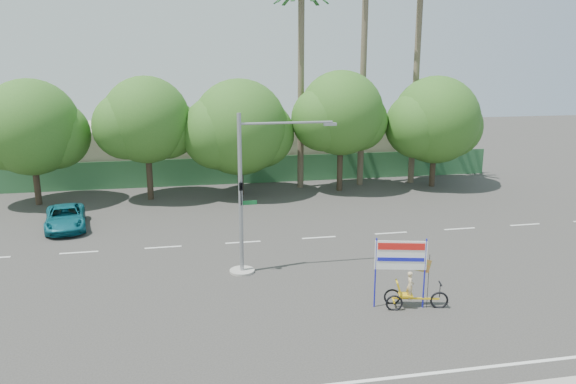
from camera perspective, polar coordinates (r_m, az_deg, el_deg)
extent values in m
plane|color=#33302D|center=(21.90, 3.17, -11.48)|extent=(120.00, 120.00, 0.00)
cube|color=#336B3D|center=(41.83, -4.01, 2.24)|extent=(38.00, 0.08, 2.00)
cube|color=#BBB195|center=(46.06, -17.21, 3.99)|extent=(12.00, 8.00, 4.00)
cube|color=#BBB195|center=(47.61, 4.92, 4.62)|extent=(14.00, 8.00, 3.60)
cylinder|color=#473828|center=(39.02, -24.21, 1.35)|extent=(0.40, 0.40, 3.52)
sphere|color=#285B1A|center=(38.52, -24.67, 6.00)|extent=(6.00, 6.00, 6.00)
sphere|color=#285B1A|center=(38.59, -22.54, 5.38)|extent=(4.32, 4.32, 4.32)
sphere|color=#285B1A|center=(38.66, -26.66, 5.34)|extent=(4.56, 4.56, 4.56)
cylinder|color=#473828|center=(37.99, -13.90, 2.03)|extent=(0.40, 0.40, 3.74)
sphere|color=#285B1A|center=(37.47, -14.20, 7.13)|extent=(5.60, 5.60, 5.60)
sphere|color=#285B1A|center=(37.78, -12.21, 6.38)|extent=(4.03, 4.03, 4.03)
sphere|color=#285B1A|center=(37.35, -16.13, 6.46)|extent=(4.26, 4.26, 4.26)
cylinder|color=#473828|center=(38.18, -4.86, 2.11)|extent=(0.40, 0.40, 3.30)
sphere|color=#285B1A|center=(37.69, -4.95, 6.58)|extent=(6.40, 6.40, 6.40)
sphere|color=#285B1A|center=(38.23, -2.83, 5.92)|extent=(4.61, 4.61, 4.61)
sphere|color=#285B1A|center=(37.36, -7.11, 6.00)|extent=(4.86, 4.86, 4.86)
cylinder|color=#473828|center=(39.46, 5.30, 2.91)|extent=(0.40, 0.40, 3.87)
sphere|color=#285B1A|center=(38.96, 5.41, 8.00)|extent=(5.80, 5.80, 5.80)
sphere|color=#285B1A|center=(39.69, 7.09, 7.17)|extent=(4.18, 4.18, 4.18)
sphere|color=#285B1A|center=(38.41, 3.62, 7.42)|extent=(4.41, 4.41, 4.41)
cylinder|color=#473828|center=(41.99, 14.51, 2.88)|extent=(0.40, 0.40, 3.43)
sphere|color=#285B1A|center=(41.54, 14.77, 7.10)|extent=(6.20, 6.20, 6.20)
sphere|color=#285B1A|center=(42.48, 16.26, 6.41)|extent=(4.46, 4.46, 4.46)
sphere|color=#285B1A|center=(40.76, 13.12, 6.64)|extent=(4.71, 4.71, 4.71)
cylinder|color=#70604C|center=(40.80, 7.67, 12.48)|extent=(0.44, 0.44, 17.00)
cylinder|color=#70604C|center=(42.28, 12.86, 10.95)|extent=(0.44, 0.44, 15.00)
cylinder|color=#70604C|center=(39.67, 1.32, 10.39)|extent=(0.44, 0.44, 14.00)
cylinder|color=gray|center=(25.10, -4.69, -7.99)|extent=(1.10, 1.10, 0.10)
cylinder|color=gray|center=(24.04, -4.85, -0.33)|extent=(0.18, 0.18, 7.00)
cylinder|color=gray|center=(23.77, -0.16, 7.04)|extent=(4.00, 0.10, 0.10)
cube|color=gray|center=(24.21, 4.29, 6.89)|extent=(0.55, 0.20, 0.12)
imported|color=black|center=(23.80, -4.79, -0.22)|extent=(0.16, 0.20, 1.00)
cube|color=#14662D|center=(24.16, -4.00, -1.10)|extent=(0.70, 0.04, 0.18)
torus|color=black|center=(22.34, 15.11, -10.58)|extent=(0.69, 0.24, 0.69)
torus|color=black|center=(22.29, 10.53, -10.43)|extent=(0.64, 0.22, 0.64)
torus|color=black|center=(21.78, 10.74, -11.04)|extent=(0.64, 0.22, 0.64)
cube|color=gold|center=(22.14, 12.90, -10.49)|extent=(1.70, 0.46, 0.06)
cube|color=gold|center=(22.03, 10.64, -10.68)|extent=(0.20, 0.61, 0.05)
cube|color=gold|center=(22.01, 11.86, -10.18)|extent=(0.59, 0.53, 0.06)
cube|color=gold|center=(21.86, 11.18, -9.51)|extent=(0.32, 0.47, 0.55)
cylinder|color=black|center=(22.18, 15.17, -9.62)|extent=(0.04, 0.04, 0.56)
cube|color=black|center=(22.07, 15.22, -8.96)|extent=(0.15, 0.45, 0.04)
imported|color=#CCB284|center=(21.89, 12.31, -9.24)|extent=(0.35, 0.45, 1.10)
cylinder|color=#191BBD|center=(21.52, 8.87, -8.12)|extent=(0.07, 0.07, 2.75)
cylinder|color=#191BBD|center=(21.80, 13.70, -8.06)|extent=(0.07, 0.07, 2.75)
cube|color=white|center=(21.39, 11.39, -6.32)|extent=(1.89, 0.50, 1.12)
cube|color=red|center=(21.24, 11.45, -5.45)|extent=(1.69, 0.42, 0.26)
cube|color=#191BBD|center=(21.41, 11.39, -6.74)|extent=(1.69, 0.42, 0.14)
cylinder|color=black|center=(21.94, 14.05, -8.79)|extent=(0.02, 0.02, 2.14)
cube|color=red|center=(21.63, 13.22, -7.19)|extent=(0.88, 0.23, 0.67)
imported|color=#106171|center=(33.23, -21.68, -2.43)|extent=(2.73, 4.73, 1.24)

